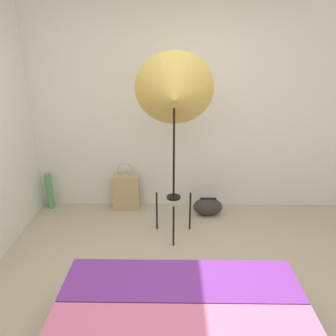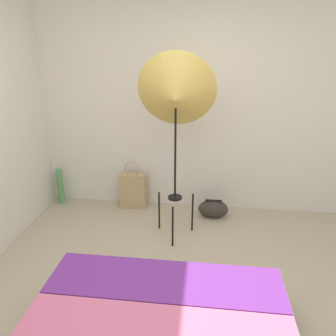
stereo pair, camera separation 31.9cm
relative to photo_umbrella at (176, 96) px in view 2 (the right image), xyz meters
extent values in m
plane|color=tan|center=(0.06, -1.31, -1.53)|extent=(14.00, 14.00, 0.00)
cube|color=silver|center=(0.06, 0.76, -0.23)|extent=(8.00, 0.05, 2.60)
cube|color=#D6668E|center=(0.05, -1.70, -1.14)|extent=(1.69, 0.46, 0.04)
cube|color=#702D8E|center=(0.05, -1.24, -1.14)|extent=(1.69, 0.46, 0.04)
cylinder|color=black|center=(0.00, -0.22, -1.30)|extent=(0.02, 0.02, 0.46)
cylinder|color=black|center=(-0.19, 0.11, -1.30)|extent=(0.02, 0.02, 0.46)
cylinder|color=black|center=(0.19, 0.11, -1.30)|extent=(0.02, 0.02, 0.46)
cylinder|color=black|center=(0.00, 0.00, -1.07)|extent=(0.15, 0.15, 0.02)
cylinder|color=black|center=(0.00, 0.00, -0.53)|extent=(0.02, 0.02, 1.08)
cone|color=#D1B251|center=(0.00, 0.00, 0.01)|extent=(0.78, 0.46, 0.82)
cube|color=tan|center=(-0.60, 0.60, -1.30)|extent=(0.33, 0.14, 0.46)
torus|color=tan|center=(-0.60, 0.60, -1.00)|extent=(0.19, 0.01, 0.19)
ellipsoid|color=#332D28|center=(0.43, 0.45, -1.42)|extent=(0.36, 0.22, 0.22)
cube|color=black|center=(0.43, 0.45, -1.31)|extent=(0.20, 0.04, 0.01)
cylinder|color=#56995B|center=(-1.58, 0.61, -1.30)|extent=(0.08, 0.08, 0.47)
camera|label=1|loc=(-0.02, -3.16, 0.48)|focal=35.00mm
camera|label=2|loc=(0.30, -3.14, 0.48)|focal=35.00mm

